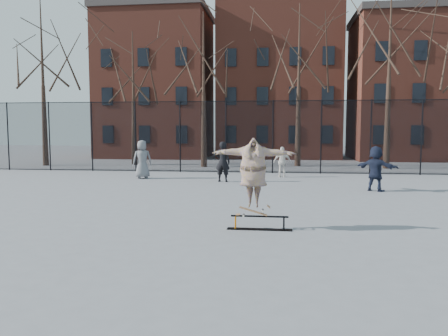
# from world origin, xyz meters

# --- Properties ---
(ground) EXTENTS (100.00, 100.00, 0.00)m
(ground) POSITION_xyz_m (0.00, 0.00, 0.00)
(ground) COLOR slate
(skate_rail) EXTENTS (1.58, 0.24, 0.35)m
(skate_rail) POSITION_xyz_m (1.04, -0.70, 0.14)
(skate_rail) COLOR black
(skate_rail) RESTS_ON ground
(skateboard) EXTENTS (0.75, 0.18, 0.09)m
(skateboard) POSITION_xyz_m (0.89, -0.70, 0.39)
(skateboard) COLOR #9A663D
(skateboard) RESTS_ON skate_rail
(skater) EXTENTS (2.07, 0.61, 1.67)m
(skater) POSITION_xyz_m (0.89, -0.70, 1.27)
(skater) COLOR #4D3D9A
(skater) RESTS_ON skateboard
(bystander_grey) EXTENTS (1.09, 0.94, 1.89)m
(bystander_grey) POSITION_xyz_m (-5.14, 9.59, 0.95)
(bystander_grey) COLOR slate
(bystander_grey) RESTS_ON ground
(bystander_black) EXTENTS (0.74, 0.54, 1.87)m
(bystander_black) POSITION_xyz_m (-1.04, 8.74, 0.93)
(bystander_black) COLOR black
(bystander_black) RESTS_ON ground
(bystander_white) EXTENTS (0.91, 0.39, 1.54)m
(bystander_white) POSITION_xyz_m (1.71, 11.02, 0.77)
(bystander_white) COLOR silver
(bystander_white) RESTS_ON ground
(bystander_navy) EXTENTS (1.65, 1.38, 1.78)m
(bystander_navy) POSITION_xyz_m (5.29, 6.46, 0.89)
(bystander_navy) COLOR #1A1F34
(bystander_navy) RESTS_ON ground
(fence) EXTENTS (34.03, 0.07, 4.00)m
(fence) POSITION_xyz_m (-0.01, 13.00, 2.05)
(fence) COLOR black
(fence) RESTS_ON ground
(tree_row) EXTENTS (33.66, 7.46, 10.67)m
(tree_row) POSITION_xyz_m (-0.25, 17.15, 7.36)
(tree_row) COLOR black
(tree_row) RESTS_ON ground
(rowhouses) EXTENTS (29.00, 7.00, 13.00)m
(rowhouses) POSITION_xyz_m (0.72, 26.00, 6.06)
(rowhouses) COLOR brown
(rowhouses) RESTS_ON ground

